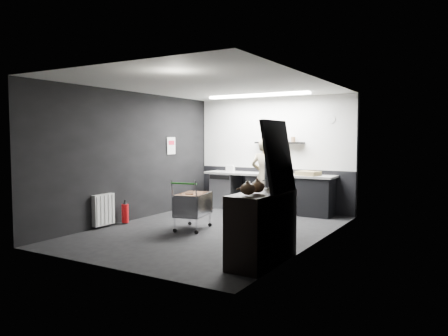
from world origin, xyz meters
The scene contains 22 objects.
floor centered at (0.00, 0.00, 0.00)m, with size 5.50×5.50×0.00m, color black.
ceiling centered at (0.00, 0.00, 2.70)m, with size 5.50×5.50×0.00m, color silver.
wall_back centered at (0.00, 2.75, 1.35)m, with size 5.50×5.50×0.00m, color black.
wall_front centered at (0.00, -2.75, 1.35)m, with size 5.50×5.50×0.00m, color black.
wall_left centered at (-2.00, 0.00, 1.35)m, with size 5.50×5.50×0.00m, color black.
wall_right centered at (2.00, 0.00, 1.35)m, with size 5.50×5.50×0.00m, color black.
kitchen_wall_panel centered at (0.00, 2.73, 1.85)m, with size 3.95×0.02×1.70m, color silver.
dado_panel centered at (0.00, 2.73, 0.50)m, with size 3.95×0.02×1.00m, color black.
floating_shelf centered at (0.20, 2.62, 1.62)m, with size 1.20×0.22×0.04m, color black.
wall_clock centered at (1.40, 2.72, 2.15)m, with size 0.20×0.20×0.03m, color silver.
poster centered at (-1.98, 1.30, 1.55)m, with size 0.02×0.30×0.40m, color white.
poster_red_band centered at (-1.98, 1.30, 1.62)m, with size 0.01×0.22×0.10m, color red.
radiator centered at (-1.94, -0.90, 0.35)m, with size 0.10×0.50×0.60m, color silver.
ceiling_strip centered at (0.00, 1.85, 2.67)m, with size 2.40×0.20×0.04m, color white.
prep_counter centered at (0.14, 2.42, 0.46)m, with size 3.20×0.61×0.90m.
person centered at (0.13, 1.97, 0.87)m, with size 0.63×0.42×1.74m, color beige.
shopping_cart centered at (-0.36, -0.16, 0.44)m, with size 0.67×0.95×0.94m.
sideboard centered at (1.74, -1.46, 0.62)m, with size 0.57×1.32×1.98m.
fire_extinguisher centered at (-1.85, -0.40, 0.22)m, with size 0.14×0.14×0.46m.
cardboard_box centered at (1.01, 2.37, 0.95)m, with size 0.48×0.36×0.10m, color olive.
pink_tub centered at (-0.10, 2.42, 1.01)m, with size 0.23×0.23×0.23m, color silver.
white_container centered at (-0.99, 2.37, 0.98)m, with size 0.19×0.14×0.16m, color silver.
Camera 1 is at (4.31, -6.90, 1.74)m, focal length 35.00 mm.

